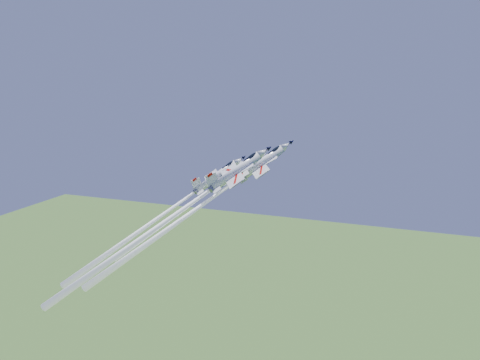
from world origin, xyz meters
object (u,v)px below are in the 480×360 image
(jet_left, at_px, (196,201))
(jet_lead, at_px, (193,211))
(jet_right, at_px, (162,224))
(jet_slot, at_px, (158,218))

(jet_left, bearing_deg, jet_lead, -33.62)
(jet_right, bearing_deg, jet_slot, -175.68)
(jet_lead, xyz_separation_m, jet_slot, (-6.16, -5.88, -0.70))
(jet_lead, height_order, jet_left, jet_lead)
(jet_right, bearing_deg, jet_left, 133.70)
(jet_left, relative_size, jet_right, 0.74)
(jet_lead, distance_m, jet_right, 10.72)
(jet_left, bearing_deg, jet_slot, -74.12)
(jet_slot, bearing_deg, jet_right, 4.32)
(jet_slot, bearing_deg, jet_lead, 99.23)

